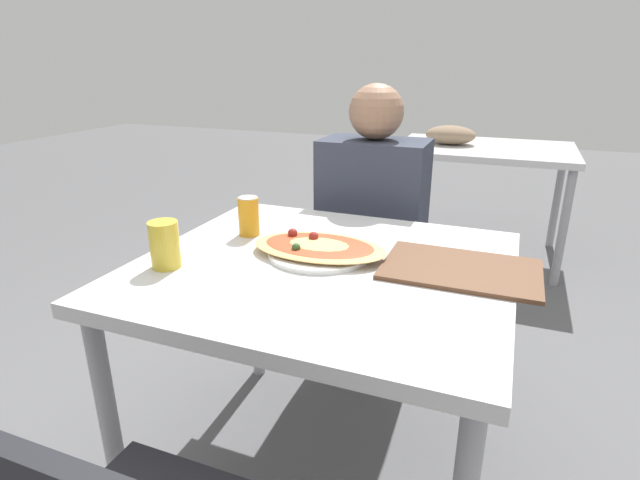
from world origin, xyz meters
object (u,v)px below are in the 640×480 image
at_px(chair_far_seated, 377,247).
at_px(person_seated, 372,208).
at_px(dining_table, 323,288).
at_px(pizza_main, 319,248).
at_px(soda_can, 249,216).
at_px(drink_glass, 165,245).

bearing_deg(chair_far_seated, person_seated, 90.00).
height_order(dining_table, pizza_main, pizza_main).
xyz_separation_m(pizza_main, soda_can, (-0.27, 0.08, 0.04)).
xyz_separation_m(chair_far_seated, pizza_main, (0.02, -0.74, 0.26)).
bearing_deg(dining_table, chair_far_seated, 93.75).
relative_size(pizza_main, drink_glass, 3.11).
relative_size(person_seated, drink_glass, 9.22).
distance_m(person_seated, drink_glass, 0.93).
relative_size(chair_far_seated, drink_glass, 6.68).
bearing_deg(person_seated, drink_glass, 68.58).
distance_m(pizza_main, soda_can, 0.29).
bearing_deg(chair_far_seated, drink_glass, 70.81).
xyz_separation_m(soda_can, drink_glass, (-0.08, -0.31, 0.00)).
xyz_separation_m(dining_table, soda_can, (-0.31, 0.13, 0.14)).
relative_size(person_seated, soda_can, 9.52).
bearing_deg(drink_glass, pizza_main, 33.48).
bearing_deg(drink_glass, dining_table, 25.14).
bearing_deg(dining_table, pizza_main, 123.78).
xyz_separation_m(person_seated, drink_glass, (-0.34, -0.86, 0.10)).
relative_size(person_seated, pizza_main, 2.97).
distance_m(dining_table, pizza_main, 0.12).
xyz_separation_m(dining_table, drink_glass, (-0.39, -0.18, 0.14)).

